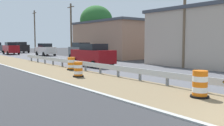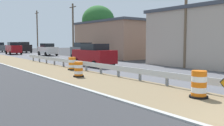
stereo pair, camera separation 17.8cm
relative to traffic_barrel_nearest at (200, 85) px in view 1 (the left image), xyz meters
name	(u,v)px [view 1 (the left image)]	position (x,y,z in m)	size (l,w,h in m)	color
guardrail_median	(224,83)	(1.05, -0.43, 0.02)	(0.18, 48.27, 0.71)	silver
traffic_barrel_nearest	(200,85)	(0.00, 0.00, 0.00)	(0.74, 0.74, 1.09)	orange
traffic_barrel_close	(78,70)	(-1.01, 8.02, -0.06)	(0.69, 0.69, 0.96)	orange
traffic_barrel_mid	(71,64)	(0.47, 11.73, -0.04)	(0.71, 0.71, 1.01)	orange
car_trailing_near_lane	(45,49)	(6.76, 32.32, 0.49)	(2.06, 4.61, 1.95)	silver
car_lead_far_lane	(11,48)	(3.35, 39.37, 0.58)	(2.13, 4.55, 2.15)	maroon
car_mid_far_lane	(21,47)	(6.81, 44.74, 0.59)	(2.17, 4.14, 2.17)	black
car_trailing_far_lane	(93,55)	(3.48, 13.28, 0.54)	(2.19, 4.72, 2.05)	maroon
car_distant_a	(82,51)	(6.80, 20.91, 0.57)	(2.04, 4.13, 2.13)	#4C5156
roadside_shop_near	(219,37)	(12.48, 6.24, 2.16)	(7.77, 11.81, 5.29)	#AD9E8E
roadside_shop_far	(113,39)	(12.92, 22.43, 2.07)	(6.93, 12.45, 5.11)	#93705B
utility_pole_near	(184,25)	(8.74, 7.26, 3.18)	(0.24, 1.80, 7.03)	brown
utility_pole_mid	(71,29)	(8.22, 26.29, 3.49)	(0.24, 1.80, 7.66)	brown
utility_pole_far	(35,31)	(8.79, 42.43, 3.83)	(0.24, 1.80, 8.34)	brown
tree_roadside	(96,20)	(12.41, 26.02, 4.98)	(4.96, 4.96, 7.72)	#4C3D2D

